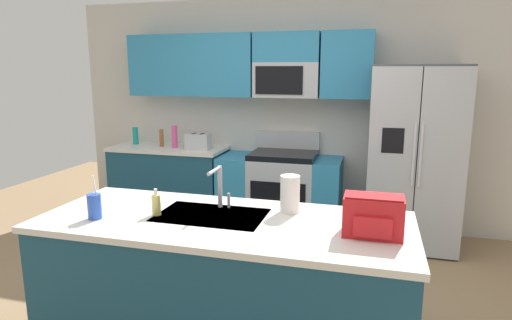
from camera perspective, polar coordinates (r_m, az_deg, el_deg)
name	(u,v)px	position (r m, az deg, el deg)	size (l,w,h in m)	color
ground_plane	(230,309)	(3.53, -3.37, -18.88)	(9.00, 9.00, 0.00)	#997A56
kitchen_wall_unit	(275,99)	(5.10, 2.47, 8.01)	(5.20, 0.43, 2.60)	beige
back_counter	(170,183)	(5.41, -11.20, -2.96)	(1.37, 0.63, 0.90)	navy
range_oven	(280,192)	(4.97, 3.17, -4.15)	(1.36, 0.61, 1.10)	#B7BABF
refrigerator	(413,158)	(4.71, 19.89, 0.30)	(0.90, 0.76, 1.85)	#4C4F54
island_counter	(224,286)	(2.88, -4.15, -16.11)	(2.28, 0.92, 0.90)	navy
toaster	(198,141)	(5.09, -7.57, 2.45)	(0.28, 0.16, 0.18)	#B7BABF
pepper_mill	(162,138)	(5.34, -12.26, 2.84)	(0.05, 0.05, 0.20)	brown
bottle_pink	(175,137)	(5.23, -10.59, 3.02)	(0.07, 0.07, 0.26)	#EA4C93
bottle_teal	(136,136)	(5.58, -15.49, 3.08)	(0.07, 0.07, 0.21)	teal
sink_faucet	(219,184)	(2.85, -4.83, -3.10)	(0.08, 0.21, 0.28)	#B7BABF
drink_cup_blue	(95,206)	(2.85, -20.37, -5.69)	(0.08, 0.08, 0.27)	blue
soap_dispenser	(156,204)	(2.81, -12.93, -5.69)	(0.06, 0.06, 0.17)	#D8CC66
paper_towel_roll	(290,194)	(2.79, 4.47, -4.46)	(0.12, 0.12, 0.24)	white
backpack	(373,215)	(2.48, 15.07, -6.94)	(0.32, 0.22, 0.23)	red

